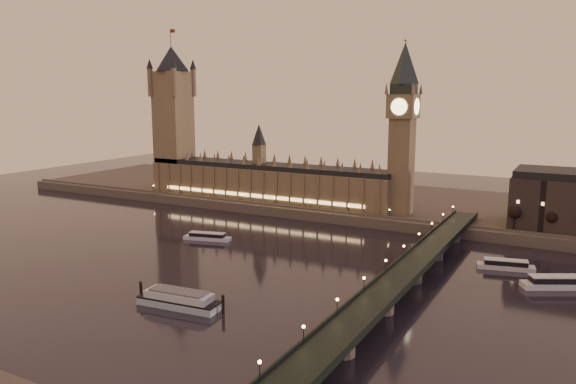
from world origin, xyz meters
TOP-DOWN VIEW (x-y plane):
  - ground at (0.00, 0.00)m, footprint 700.00×700.00m
  - far_embankment at (30.00, 165.00)m, footprint 560.00×130.00m
  - palace_of_westminster at (-40.12, 120.99)m, footprint 180.00×26.62m
  - victoria_tower at (-120.00, 121.00)m, footprint 31.68×31.68m
  - big_ben at (53.99, 120.99)m, footprint 17.68×17.68m
  - westminster_bridge at (91.61, 0.00)m, footprint 13.20×260.00m
  - bare_tree_0 at (121.37, 109.00)m, footprint 5.94×5.94m
  - bare_tree_1 at (137.12, 109.00)m, footprint 5.94×5.94m
  - cruise_boat_a at (-26.02, 33.32)m, footprint 26.78×11.91m
  - cruise_boat_b at (124.03, 56.33)m, footprint 25.64×11.51m
  - cruise_boat_c at (145.05, 39.73)m, footprint 26.41×18.53m
  - moored_barge at (22.56, -49.93)m, footprint 37.60×11.94m

SIDE VIEW (x-z plane):
  - ground at x=0.00m, z-range 0.00..0.00m
  - cruise_boat_a at x=-26.02m, z-range -0.25..3.94m
  - cruise_boat_b at x=124.03m, z-range -0.27..4.32m
  - cruise_boat_c at x=145.05m, z-range -0.31..4.92m
  - moored_barge at x=22.56m, z-range -0.54..6.38m
  - far_embankment at x=30.00m, z-range 0.00..6.00m
  - westminster_bridge at x=91.61m, z-range -2.13..13.17m
  - bare_tree_0 at x=121.37m, z-range 8.98..21.06m
  - bare_tree_1 at x=137.12m, z-range 8.98..21.06m
  - palace_of_westminster at x=-40.12m, z-range -4.29..47.71m
  - big_ben at x=53.99m, z-range 11.95..115.95m
  - victoria_tower at x=-120.00m, z-range 6.79..124.79m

